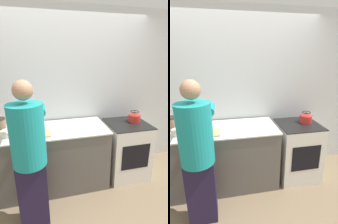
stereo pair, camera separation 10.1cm
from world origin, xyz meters
The scene contains 10 objects.
ground_plane centered at (0.00, 0.00, 0.00)m, with size 12.00×12.00×0.00m, color #7A664C.
wall_back centered at (0.00, 0.74, 1.30)m, with size 8.00×0.05×2.60m.
counter centered at (-0.35, 0.34, 0.46)m, with size 1.65×0.70×0.92m.
oven centered at (0.85, 0.31, 0.45)m, with size 0.63×0.62×0.90m.
person centered at (-0.59, -0.25, 0.91)m, with size 0.40×0.64×1.69m.
cutting_board centered at (-0.53, 0.20, 0.92)m, with size 0.39×0.25×0.02m.
knife centered at (-0.53, 0.17, 0.94)m, with size 0.21×0.11×0.01m.
kettle centered at (0.98, 0.35, 0.97)m, with size 0.19×0.19×0.17m.
bowl_prep centered at (-0.87, 0.25, 0.95)m, with size 0.18×0.18×0.08m.
canister_jar centered at (-0.99, 0.42, 1.01)m, with size 0.16×0.16×0.19m.
Camera 2 is at (-0.32, -1.99, 1.90)m, focal length 28.00 mm.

